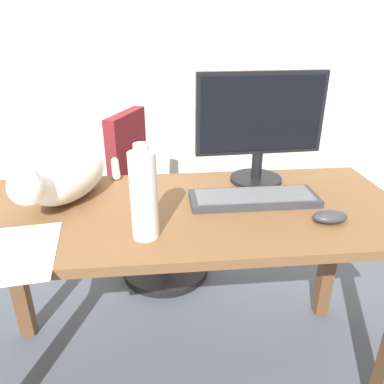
{
  "coord_description": "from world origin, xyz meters",
  "views": [
    {
      "loc": [
        -0.08,
        -1.11,
        1.3
      ],
      "look_at": [
        0.03,
        -0.01,
        0.8
      ],
      "focal_mm": 34.72,
      "sensor_mm": 36.0,
      "label": 1
    }
  ],
  "objects_px": {
    "monitor": "(260,124)",
    "water_bottle": "(144,195)",
    "keyboard": "(254,198)",
    "computer_mouse": "(330,217)",
    "cat": "(66,178)",
    "office_chair": "(155,210)"
  },
  "relations": [
    {
      "from": "keyboard",
      "to": "cat",
      "type": "xyz_separation_m",
      "value": [
        -0.64,
        0.08,
        0.07
      ]
    },
    {
      "from": "water_bottle",
      "to": "computer_mouse",
      "type": "bearing_deg",
      "value": 2.92
    },
    {
      "from": "cat",
      "to": "computer_mouse",
      "type": "distance_m",
      "value": 0.88
    },
    {
      "from": "keyboard",
      "to": "computer_mouse",
      "type": "distance_m",
      "value": 0.26
    },
    {
      "from": "monitor",
      "to": "cat",
      "type": "distance_m",
      "value": 0.72
    },
    {
      "from": "keyboard",
      "to": "water_bottle",
      "type": "height_order",
      "value": "water_bottle"
    },
    {
      "from": "office_chair",
      "to": "water_bottle",
      "type": "distance_m",
      "value": 0.99
    },
    {
      "from": "cat",
      "to": "monitor",
      "type": "bearing_deg",
      "value": 8.25
    },
    {
      "from": "keyboard",
      "to": "computer_mouse",
      "type": "bearing_deg",
      "value": -39.97
    },
    {
      "from": "office_chair",
      "to": "monitor",
      "type": "relative_size",
      "value": 1.88
    },
    {
      "from": "monitor",
      "to": "cat",
      "type": "bearing_deg",
      "value": -171.75
    },
    {
      "from": "computer_mouse",
      "to": "water_bottle",
      "type": "xyz_separation_m",
      "value": [
        -0.57,
        -0.03,
        0.11
      ]
    },
    {
      "from": "monitor",
      "to": "water_bottle",
      "type": "xyz_separation_m",
      "value": [
        -0.42,
        -0.38,
        -0.1
      ]
    },
    {
      "from": "water_bottle",
      "to": "office_chair",
      "type": "bearing_deg",
      "value": 88.88
    },
    {
      "from": "monitor",
      "to": "keyboard",
      "type": "xyz_separation_m",
      "value": [
        -0.06,
        -0.18,
        -0.21
      ]
    },
    {
      "from": "keyboard",
      "to": "water_bottle",
      "type": "xyz_separation_m",
      "value": [
        -0.37,
        -0.2,
        0.12
      ]
    },
    {
      "from": "monitor",
      "to": "keyboard",
      "type": "relative_size",
      "value": 1.09
    },
    {
      "from": "computer_mouse",
      "to": "cat",
      "type": "bearing_deg",
      "value": 163.5
    },
    {
      "from": "monitor",
      "to": "office_chair",
      "type": "bearing_deg",
      "value": 130.14
    },
    {
      "from": "keyboard",
      "to": "office_chair",
      "type": "bearing_deg",
      "value": 117.77
    },
    {
      "from": "monitor",
      "to": "cat",
      "type": "relative_size",
      "value": 0.84
    },
    {
      "from": "office_chair",
      "to": "keyboard",
      "type": "bearing_deg",
      "value": -62.23
    }
  ]
}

